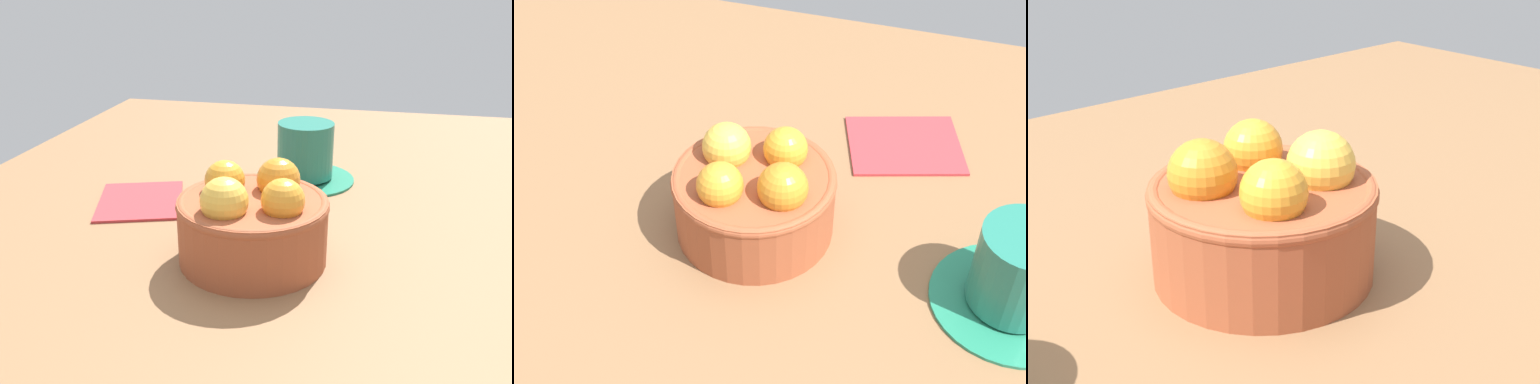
# 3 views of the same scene
# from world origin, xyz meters

# --- Properties ---
(ground_plane) EXTENTS (1.24, 0.81, 0.03)m
(ground_plane) POSITION_xyz_m (0.00, 0.00, -0.02)
(ground_plane) COLOR brown
(terracotta_bowl) EXTENTS (0.14, 0.14, 0.09)m
(terracotta_bowl) POSITION_xyz_m (-0.00, 0.00, 0.04)
(terracotta_bowl) COLOR #9E4C2D
(terracotta_bowl) RESTS_ON ground_plane
(coffee_cup) EXTENTS (0.13, 0.13, 0.08)m
(coffee_cup) POSITION_xyz_m (0.22, -0.02, 0.03)
(coffee_cup) COLOR #227A5B
(coffee_cup) RESTS_ON ground_plane
(folded_napkin) EXTENTS (0.14, 0.13, 0.01)m
(folded_napkin) POSITION_xyz_m (0.11, 0.16, 0.00)
(folded_napkin) COLOR #B23338
(folded_napkin) RESTS_ON ground_plane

